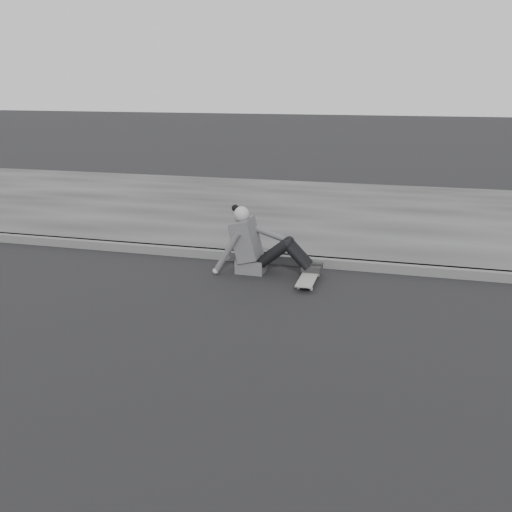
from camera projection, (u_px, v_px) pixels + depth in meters
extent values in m
plane|color=black|center=(347.00, 358.00, 5.12)|extent=(80.00, 80.00, 0.00)
cube|color=#505050|center=(369.00, 266.00, 7.49)|extent=(24.00, 0.16, 0.12)
cube|color=#393939|center=(381.00, 216.00, 10.28)|extent=(24.00, 6.00, 0.12)
cylinder|color=#9B9C97|center=(299.00, 287.00, 6.80)|extent=(0.03, 0.05, 0.05)
cylinder|color=#9B9C97|center=(311.00, 288.00, 6.76)|extent=(0.03, 0.05, 0.05)
cylinder|color=#9B9C97|center=(306.00, 274.00, 7.28)|extent=(0.03, 0.05, 0.05)
cylinder|color=#9B9C97|center=(318.00, 275.00, 7.24)|extent=(0.03, 0.05, 0.05)
cube|color=#323235|center=(305.00, 286.00, 6.77)|extent=(0.16, 0.04, 0.03)
cube|color=#323235|center=(312.00, 272.00, 7.25)|extent=(0.16, 0.04, 0.03)
cube|color=slate|center=(309.00, 277.00, 7.00)|extent=(0.20, 0.78, 0.02)
cube|color=#48484A|center=(251.00, 265.00, 7.43)|extent=(0.36, 0.34, 0.18)
cube|color=#48484A|center=(246.00, 239.00, 7.35)|extent=(0.37, 0.40, 0.57)
cube|color=#48484A|center=(236.00, 230.00, 7.34)|extent=(0.14, 0.30, 0.20)
cylinder|color=#979797|center=(242.00, 221.00, 7.29)|extent=(0.09, 0.09, 0.08)
sphere|color=#979797|center=(242.00, 214.00, 7.26)|extent=(0.20, 0.20, 0.20)
sphere|color=black|center=(235.00, 208.00, 7.29)|extent=(0.09, 0.09, 0.09)
cylinder|color=black|center=(274.00, 254.00, 7.21)|extent=(0.43, 0.13, 0.39)
cylinder|color=black|center=(277.00, 250.00, 7.38)|extent=(0.43, 0.13, 0.39)
cylinder|color=black|center=(297.00, 256.00, 7.14)|extent=(0.35, 0.11, 0.36)
cylinder|color=black|center=(299.00, 252.00, 7.31)|extent=(0.35, 0.11, 0.36)
sphere|color=black|center=(286.00, 245.00, 7.13)|extent=(0.13, 0.13, 0.13)
sphere|color=black|center=(289.00, 241.00, 7.30)|extent=(0.13, 0.13, 0.13)
cube|color=black|center=(311.00, 269.00, 7.14)|extent=(0.24, 0.08, 0.07)
cube|color=black|center=(313.00, 265.00, 7.31)|extent=(0.24, 0.08, 0.07)
cylinder|color=#48484A|center=(227.00, 253.00, 7.24)|extent=(0.38, 0.08, 0.58)
sphere|color=#979797|center=(216.00, 271.00, 7.34)|extent=(0.08, 0.08, 0.08)
cylinder|color=#48484A|center=(267.00, 233.00, 7.42)|extent=(0.48, 0.08, 0.21)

